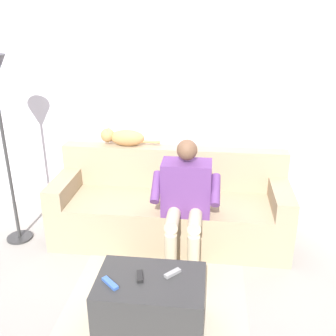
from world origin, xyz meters
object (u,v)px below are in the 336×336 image
cat_on_backrest (123,137)px  remote_blue (110,283)px  person_solo_seated (186,197)px  remote_gray (173,273)px  remote_black (140,276)px  coffee_table (151,304)px  couch (171,209)px

cat_on_backrest → remote_blue: 1.62m
person_solo_seated → remote_gray: bearing=88.0°
person_solo_seated → cat_on_backrest: bearing=-42.8°
remote_black → person_solo_seated: bearing=150.7°
coffee_table → cat_on_backrest: 1.69m
cat_on_backrest → remote_gray: 1.59m
couch → coffee_table: size_ratio=3.01×
coffee_table → person_solo_seated: size_ratio=0.66×
remote_gray → cat_on_backrest: bearing=-111.6°
couch → remote_black: couch is taller
cat_on_backrest → remote_blue: cat_on_backrest is taller
person_solo_seated → remote_blue: 1.02m
remote_black → remote_blue: (0.18, 0.09, -0.00)m
remote_blue → coffee_table: bearing=60.2°
remote_black → remote_blue: 0.20m
coffee_table → remote_gray: 0.27m
remote_black → remote_gray: same height
couch → cat_on_backrest: bearing=-26.2°
remote_blue → remote_black: bearing=69.1°
person_solo_seated → remote_black: 0.88m
person_solo_seated → cat_on_backrest: (0.66, -0.61, 0.30)m
coffee_table → remote_blue: bearing=17.6°
remote_gray → remote_blue: bearing=-25.4°
coffee_table → remote_blue: remote_blue is taller
coffee_table → cat_on_backrest: cat_on_backrest is taller
couch → cat_on_backrest: size_ratio=3.74×
couch → remote_black: (0.07, 1.19, 0.12)m
couch → remote_blue: bearing=78.9°
couch → remote_black: bearing=86.5°
remote_blue → person_solo_seated: bearing=108.1°
person_solo_seated → couch: bearing=-65.7°
couch → person_solo_seated: 0.51m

